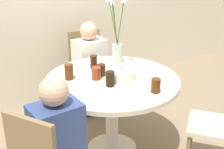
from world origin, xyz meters
name	(u,v)px	position (x,y,z in m)	size (l,w,h in m)	color
dining_table	(112,92)	(0.00, 0.00, 0.63)	(1.21, 1.21, 0.77)	beige
chair_far_back	(87,65)	(0.29, 0.93, 0.53)	(0.50, 0.50, 0.93)	beige
chair_left_flank	(224,119)	(0.57, -0.79, 0.53)	(0.56, 0.56, 0.93)	beige
birthday_cake	(122,75)	(0.07, -0.07, 0.81)	(0.24, 0.24, 0.13)	white
flower_vase	(116,39)	(0.26, 0.29, 1.02)	(0.22, 0.30, 0.69)	silver
side_plate	(136,67)	(0.34, 0.08, 0.77)	(0.16, 0.16, 0.01)	silver
drink_glass_0	(94,62)	(0.00, 0.30, 0.83)	(0.07, 0.07, 0.13)	#33190C
drink_glass_1	(110,79)	(-0.10, -0.11, 0.83)	(0.08, 0.08, 0.13)	black
drink_glass_2	(69,72)	(-0.31, 0.21, 0.84)	(0.08, 0.08, 0.14)	#51280F
drink_glass_3	(96,73)	(-0.12, 0.07, 0.82)	(0.08, 0.08, 0.11)	maroon
drink_glass_4	(156,86)	(0.13, -0.43, 0.83)	(0.08, 0.08, 0.12)	#51280F
drink_glass_5	(101,70)	(-0.04, 0.12, 0.82)	(0.07, 0.07, 0.11)	#33190C
person_guest	(90,71)	(0.25, 0.78, 0.51)	(0.34, 0.24, 1.09)	#383333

